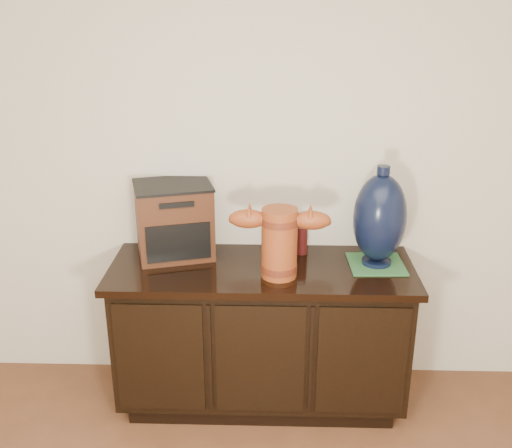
{
  "coord_description": "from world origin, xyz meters",
  "views": [
    {
      "loc": [
        0.05,
        -0.37,
        1.97
      ],
      "look_at": [
        -0.03,
        2.18,
        0.99
      ],
      "focal_mm": 42.0,
      "sensor_mm": 36.0,
      "label": 1
    }
  ],
  "objects_px": {
    "sideboard": "(261,333)",
    "spray_can": "(302,238)",
    "tv_radio": "(174,220)",
    "terracotta_vessel": "(279,239)",
    "lamp_base": "(380,218)"
  },
  "relations": [
    {
      "from": "sideboard",
      "to": "lamp_base",
      "type": "height_order",
      "value": "lamp_base"
    },
    {
      "from": "terracotta_vessel",
      "to": "tv_radio",
      "type": "bearing_deg",
      "value": 158.02
    },
    {
      "from": "lamp_base",
      "to": "spray_can",
      "type": "relative_size",
      "value": 2.91
    },
    {
      "from": "sideboard",
      "to": "terracotta_vessel",
      "type": "height_order",
      "value": "terracotta_vessel"
    },
    {
      "from": "terracotta_vessel",
      "to": "sideboard",
      "type": "bearing_deg",
      "value": 132.88
    },
    {
      "from": "spray_can",
      "to": "sideboard",
      "type": "bearing_deg",
      "value": -139.58
    },
    {
      "from": "sideboard",
      "to": "spray_can",
      "type": "bearing_deg",
      "value": 40.42
    },
    {
      "from": "terracotta_vessel",
      "to": "lamp_base",
      "type": "distance_m",
      "value": 0.49
    },
    {
      "from": "tv_radio",
      "to": "spray_can",
      "type": "bearing_deg",
      "value": -13.09
    },
    {
      "from": "spray_can",
      "to": "terracotta_vessel",
      "type": "bearing_deg",
      "value": -113.7
    },
    {
      "from": "tv_radio",
      "to": "spray_can",
      "type": "relative_size",
      "value": 2.6
    },
    {
      "from": "tv_radio",
      "to": "lamp_base",
      "type": "height_order",
      "value": "lamp_base"
    },
    {
      "from": "sideboard",
      "to": "spray_can",
      "type": "height_order",
      "value": "spray_can"
    },
    {
      "from": "sideboard",
      "to": "spray_can",
      "type": "relative_size",
      "value": 8.78
    },
    {
      "from": "sideboard",
      "to": "spray_can",
      "type": "xyz_separation_m",
      "value": [
        0.2,
        0.17,
        0.45
      ]
    }
  ]
}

